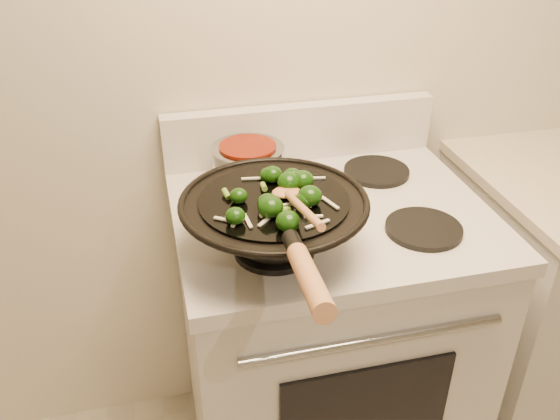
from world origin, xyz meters
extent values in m
plane|color=beige|center=(0.00, 1.50, 1.30)|extent=(3.50, 0.00, 3.50)
cube|color=silver|center=(-0.09, 1.17, 0.44)|extent=(0.76, 0.64, 0.88)
cube|color=silver|center=(-0.09, 1.17, 0.90)|extent=(0.78, 0.66, 0.04)
cube|color=silver|center=(-0.09, 1.47, 1.00)|extent=(0.78, 0.05, 0.16)
cylinder|color=#93969B|center=(-0.09, 0.84, 0.78)|extent=(0.60, 0.02, 0.02)
cube|color=black|center=(-0.09, 0.84, 0.55)|extent=(0.42, 0.01, 0.28)
cylinder|color=black|center=(-0.27, 1.02, 0.93)|extent=(0.18, 0.18, 0.01)
cylinder|color=black|center=(0.09, 1.02, 0.93)|extent=(0.18, 0.18, 0.01)
cylinder|color=black|center=(-0.27, 1.32, 0.93)|extent=(0.18, 0.18, 0.01)
cylinder|color=black|center=(0.09, 1.32, 0.93)|extent=(0.18, 0.18, 0.01)
torus|color=black|center=(-0.27, 1.02, 1.05)|extent=(0.41, 0.41, 0.01)
cylinder|color=black|center=(-0.27, 1.02, 1.05)|extent=(0.32, 0.32, 0.01)
cylinder|color=black|center=(-0.29, 0.79, 1.09)|extent=(0.04, 0.07, 0.04)
cylinder|color=#BB7B49|center=(-0.30, 0.66, 1.12)|extent=(0.05, 0.22, 0.08)
ellipsoid|color=#103408|center=(-0.27, 1.10, 1.07)|extent=(0.04, 0.04, 0.03)
cylinder|color=#5A8630|center=(-0.26, 1.10, 1.06)|extent=(0.02, 0.02, 0.02)
ellipsoid|color=#103408|center=(-0.30, 0.96, 1.08)|extent=(0.05, 0.05, 0.04)
ellipsoid|color=#103408|center=(-0.23, 1.05, 1.08)|extent=(0.05, 0.05, 0.04)
ellipsoid|color=#103408|center=(-0.26, 1.10, 1.07)|extent=(0.04, 0.04, 0.04)
cylinder|color=#5A8630|center=(-0.25, 1.10, 1.06)|extent=(0.02, 0.02, 0.02)
ellipsoid|color=#103408|center=(-0.37, 0.95, 1.07)|extent=(0.04, 0.04, 0.03)
ellipsoid|color=#103408|center=(-0.21, 0.98, 1.08)|extent=(0.05, 0.05, 0.04)
ellipsoid|color=#103408|center=(-0.22, 1.08, 1.07)|extent=(0.04, 0.04, 0.04)
cylinder|color=#5A8630|center=(-0.21, 1.08, 1.06)|extent=(0.01, 0.02, 0.02)
ellipsoid|color=#103408|center=(-0.27, 0.90, 1.08)|extent=(0.05, 0.05, 0.04)
ellipsoid|color=#103408|center=(-0.30, 0.98, 1.07)|extent=(0.05, 0.05, 0.04)
ellipsoid|color=#103408|center=(-0.20, 1.05, 1.08)|extent=(0.05, 0.05, 0.04)
cylinder|color=#5A8630|center=(-0.19, 1.05, 1.06)|extent=(0.01, 0.02, 0.02)
ellipsoid|color=#103408|center=(-0.22, 0.98, 1.07)|extent=(0.04, 0.04, 0.03)
ellipsoid|color=#103408|center=(-0.35, 1.02, 1.07)|extent=(0.04, 0.04, 0.03)
cube|color=silver|center=(-0.26, 0.99, 1.06)|extent=(0.04, 0.01, 0.00)
cube|color=silver|center=(-0.21, 0.93, 1.06)|extent=(0.04, 0.01, 0.00)
cube|color=silver|center=(-0.31, 0.93, 1.06)|extent=(0.04, 0.04, 0.00)
cube|color=silver|center=(-0.17, 1.09, 1.06)|extent=(0.05, 0.02, 0.00)
cube|color=silver|center=(-0.17, 0.97, 1.06)|extent=(0.03, 0.06, 0.00)
cube|color=silver|center=(-0.30, 1.12, 1.06)|extent=(0.05, 0.01, 0.00)
cube|color=silver|center=(-0.39, 0.96, 1.06)|extent=(0.05, 0.04, 0.00)
cube|color=silver|center=(-0.36, 0.95, 1.06)|extent=(0.03, 0.05, 0.00)
cube|color=silver|center=(-0.35, 0.94, 1.06)|extent=(0.01, 0.05, 0.00)
cube|color=silver|center=(-0.23, 0.98, 1.06)|extent=(0.04, 0.02, 0.00)
cube|color=silver|center=(-0.22, 1.04, 1.06)|extent=(0.04, 0.03, 0.00)
cube|color=silver|center=(-0.21, 0.90, 1.06)|extent=(0.06, 0.02, 0.00)
cylinder|color=olive|center=(-0.29, 1.06, 1.06)|extent=(0.03, 0.03, 0.01)
cylinder|color=olive|center=(-0.37, 1.05, 1.06)|extent=(0.03, 0.02, 0.02)
cylinder|color=olive|center=(-0.28, 0.95, 1.06)|extent=(0.03, 0.03, 0.01)
cylinder|color=olive|center=(-0.22, 1.00, 1.06)|extent=(0.02, 0.03, 0.02)
cylinder|color=olive|center=(-0.27, 0.96, 1.06)|extent=(0.03, 0.02, 0.02)
sphere|color=beige|center=(-0.28, 0.93, 1.06)|extent=(0.01, 0.01, 0.01)
sphere|color=beige|center=(-0.21, 1.00, 1.06)|extent=(0.01, 0.01, 0.01)
sphere|color=beige|center=(-0.31, 0.95, 1.06)|extent=(0.01, 0.01, 0.01)
sphere|color=beige|center=(-0.30, 1.02, 1.06)|extent=(0.01, 0.01, 0.01)
ellipsoid|color=#BB7B49|center=(-0.25, 1.02, 1.07)|extent=(0.06, 0.05, 0.02)
cylinder|color=#BB7B49|center=(-0.25, 0.89, 1.10)|extent=(0.02, 0.26, 0.09)
cylinder|color=#93969B|center=(-0.27, 1.32, 0.99)|extent=(0.19, 0.19, 0.10)
cylinder|color=#661404|center=(-0.27, 1.32, 1.04)|extent=(0.15, 0.15, 0.01)
cylinder|color=black|center=(-0.30, 1.17, 1.03)|extent=(0.04, 0.12, 0.02)
camera|label=1|loc=(-0.51, -0.03, 1.68)|focal=38.00mm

